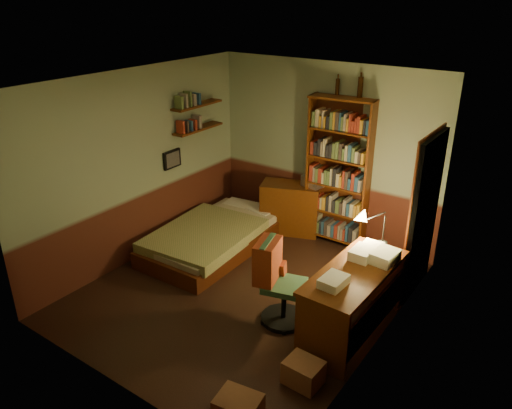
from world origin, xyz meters
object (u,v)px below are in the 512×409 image
Objects in this scene: bed at (214,229)px; mini_stereo at (313,181)px; dresser at (290,208)px; office_chair at (285,278)px; bookshelf at (338,173)px; desk at (353,302)px; cardboard_box_b at (303,372)px; desk_lamp at (385,222)px.

mini_stereo is at bearing 52.47° from bed.
mini_stereo reaches higher than dresser.
mini_stereo is (0.91, 1.25, 0.55)m from bed.
office_chair is at bearing -28.07° from bed.
dresser is at bearing -147.22° from mini_stereo.
office_chair is at bearing -84.76° from bookshelf.
mini_stereo reaches higher than desk.
bed reaches higher than cardboard_box_b.
mini_stereo is at bearing 0.83° from dresser.
mini_stereo is 2.30m from office_chair.
mini_stereo is at bearing 168.17° from bookshelf.
desk_lamp is at bearing -25.70° from mini_stereo.
office_chair is 1.08m from cardboard_box_b.
dresser is (0.60, 1.12, 0.08)m from bed.
dresser is at bearing 138.26° from desk.
desk is (2.46, -0.62, 0.08)m from bed.
dresser is at bearing 104.52° from office_chair.
dresser reaches higher than cardboard_box_b.
bookshelf is 2.19m from office_chair.
cardboard_box_b is at bearing -74.81° from bookshelf.
office_chair is at bearing 133.32° from cardboard_box_b.
cardboard_box_b is (1.52, -2.84, -0.74)m from mini_stereo.
desk_lamp reaches higher than cardboard_box_b.
office_chair is at bearing -81.52° from dresser.
cardboard_box_b is at bearing -103.66° from desk_lamp.
desk is (1.14, -1.83, -0.69)m from bookshelf.
desk_lamp is (2.46, 0.11, 0.75)m from bed.
office_chair is (0.43, -2.08, -0.52)m from bookshelf.
dresser is at bearing 123.85° from cardboard_box_b.
dresser is 0.41× the size of bookshelf.
bookshelf is 6.24× the size of cardboard_box_b.
desk is at bearing -15.59° from bed.
cardboard_box_b is at bearing -34.75° from bed.
office_chair is at bearing -57.85° from mini_stereo.
office_chair is (-0.71, -0.98, -0.50)m from desk_lamp.
bed is at bearing -115.51° from mini_stereo.
desk_lamp is (1.14, -1.10, -0.02)m from bookshelf.
bed is at bearing -139.59° from dresser.
mini_stereo is 1.93m from desk_lamp.
cardboard_box_b is (1.82, -2.72, -0.27)m from dresser.
office_chair reaches higher than mini_stereo.
desk is 4.25× the size of cardboard_box_b.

